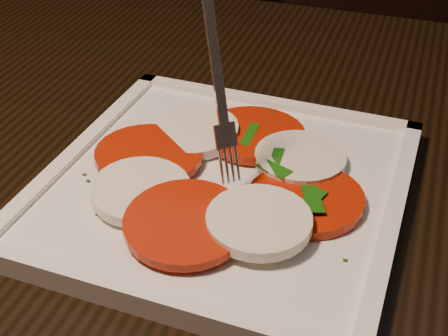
# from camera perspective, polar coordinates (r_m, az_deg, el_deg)

# --- Properties ---
(table) EXTENTS (1.27, 0.91, 0.75)m
(table) POSITION_cam_1_polar(r_m,az_deg,el_deg) (0.68, 9.22, -6.15)
(table) COLOR black
(table) RESTS_ON ground
(chair) EXTENTS (0.54, 0.54, 0.93)m
(chair) POSITION_cam_1_polar(r_m,az_deg,el_deg) (1.41, 14.57, 10.48)
(chair) COLOR black
(chair) RESTS_ON ground
(plate) EXTENTS (0.35, 0.35, 0.01)m
(plate) POSITION_cam_1_polar(r_m,az_deg,el_deg) (0.56, 0.00, -1.86)
(plate) COLOR white
(plate) RESTS_ON table
(caprese_salad) EXTENTS (0.25, 0.25, 0.02)m
(caprese_salad) POSITION_cam_1_polar(r_m,az_deg,el_deg) (0.55, 0.02, -0.55)
(caprese_salad) COLOR #BB1904
(caprese_salad) RESTS_ON plate
(fork) EXTENTS (0.05, 0.06, 0.16)m
(fork) POSITION_cam_1_polar(r_m,az_deg,el_deg) (0.51, -0.81, 7.96)
(fork) COLOR white
(fork) RESTS_ON caprese_salad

